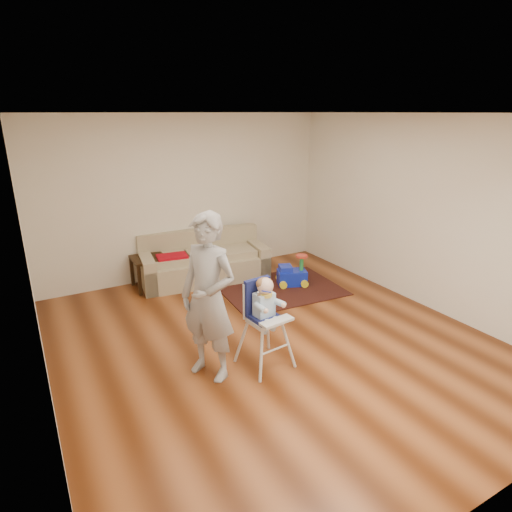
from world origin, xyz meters
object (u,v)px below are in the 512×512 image
side_table (150,272)px  ride_on_toy (292,270)px  sofa (204,257)px  toy_ball (261,297)px  high_chair (265,324)px  adult (209,298)px

side_table → ride_on_toy: bearing=-27.3°
side_table → sofa: bearing=-8.5°
toy_ball → high_chair: size_ratio=0.15×
toy_ball → high_chair: (-0.80, -1.44, 0.41)m
sofa → high_chair: high_chair is taller
sofa → toy_ball: 1.35m
high_chair → adult: 0.73m
high_chair → toy_ball: bearing=54.9°
ride_on_toy → toy_ball: 0.86m
adult → sofa: bearing=128.9°
toy_ball → high_chair: high_chair is taller
side_table → ride_on_toy: ride_on_toy is taller
sofa → toy_ball: (0.37, -1.26, -0.31)m
toy_ball → adult: adult is taller
toy_ball → ride_on_toy: bearing=23.3°
ride_on_toy → high_chair: bearing=-110.0°
sofa → ride_on_toy: size_ratio=4.31×
side_table → high_chair: 2.88m
ride_on_toy → sofa: bearing=162.9°
high_chair → sofa: bearing=74.9°
sofa → toy_ball: size_ratio=13.59×
sofa → toy_ball: sofa is taller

